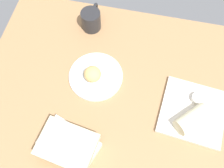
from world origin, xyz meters
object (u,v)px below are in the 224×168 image
Objects in this scene: round_plate at (96,76)px; sauce_cup at (198,98)px; scone_pastry at (92,74)px; book_stack at (68,144)px; breakfast_wrap at (192,119)px; coffee_mug at (91,19)px; square_plate at (192,112)px.

sauce_cup is at bearing -3.03° from round_plate.
book_stack is at bearing -93.52° from scone_pastry.
round_plate is at bearing 44.46° from scone_pastry.
sauce_cup reaches higher than round_plate.
breakfast_wrap is 45.67cm from book_stack.
book_stack reaches higher than scone_pastry.
book_stack is at bearing -84.63° from coffee_mug.
square_plate is 1.78× the size of coffee_mug.
sauce_cup is (41.13, -2.18, 2.15)cm from round_plate.
coffee_mug reaches higher than scone_pastry.
square_plate reaches higher than round_plate.
sauce_cup is (42.11, -1.22, -1.27)cm from scone_pastry.
square_plate is 5.75cm from sauce_cup.
coffee_mug is (-7.90, 25.12, 4.00)cm from round_plate.
book_stack is at bearing 67.85° from breakfast_wrap.
breakfast_wrap is (39.14, -11.63, 4.05)cm from round_plate.
round_plate is 41.03cm from breakfast_wrap.
round_plate is at bearing 27.86° from breakfast_wrap.
scone_pastry is at bearing -75.11° from coffee_mug.
breakfast_wrap is 59.70cm from coffee_mug.
book_stack is (-2.74, -29.79, 2.89)cm from round_plate.
breakfast_wrap is at bearing -14.91° from scone_pastry.
coffee_mug reaches higher than round_plate.
scone_pastry reaches higher than round_plate.
sauce_cup is 0.36× the size of coffee_mug.
breakfast_wrap is (-0.89, -4.20, 3.95)cm from square_plate.
breakfast_wrap is (40.11, -10.68, 0.62)cm from scone_pastry.
scone_pastry is at bearing 86.48° from book_stack.
sauce_cup reaches higher than square_plate.
square_plate is 1.84× the size of breakfast_wrap.
coffee_mug is (-47.04, 36.75, -0.05)cm from breakfast_wrap.
sauce_cup is 0.21× the size of book_stack.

